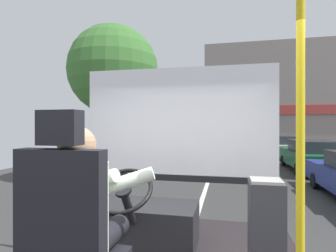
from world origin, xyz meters
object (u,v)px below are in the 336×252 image
Objects in this scene: handrail_pole at (300,146)px; parked_car_green at (311,155)px; steering_console at (142,222)px; driver_seat at (71,246)px; bus_driver at (82,209)px; parked_car_silver at (278,146)px; parked_car_charcoal at (269,139)px; fare_box at (266,231)px.

parked_car_green is at bearing 74.08° from handrail_pole.
steering_console is at bearing -113.77° from parked_car_green.
driver_seat is 1.29m from steering_console.
steering_console is at bearing 139.62° from handrail_pole.
parked_car_silver is (3.89, 15.86, -0.77)m from bus_driver.
driver_seat reaches higher than parked_car_green.
parked_car_green is (4.30, 10.89, -0.77)m from bus_driver.
parked_car_green is at bearing -90.00° from parked_car_charcoal.
fare_box is at bearing 31.80° from bus_driver.
driver_seat is at bearing -90.00° from steering_console.
driver_seat is 1.36m from handrail_pole.
parked_car_charcoal reaches higher than parked_car_silver.
driver_seat is 1.62× the size of fare_box.
bus_driver reaches higher than steering_console.
driver_seat reaches higher than bus_driver.
handrail_pole reaches higher than fare_box.
bus_driver is at bearing -111.52° from parked_car_green.
parked_car_silver is at bearing 76.33° from driver_seat.
steering_console is 21.69m from parked_car_charcoal.
bus_driver reaches higher than parked_car_charcoal.
bus_driver is 0.20× the size of parked_car_charcoal.
handrail_pole reaches higher than parked_car_charcoal.
driver_seat is at bearing -100.81° from parked_car_charcoal.
parked_car_charcoal is (3.17, 21.70, -0.38)m from fare_box.
driver_seat is 0.59× the size of handrail_pole.
fare_box is at bearing -21.28° from steering_console.
steering_console reaches higher than parked_car_green.
parked_car_silver is (3.89, 15.98, -0.60)m from driver_seat.
parked_car_silver is (2.67, 15.76, -1.16)m from handrail_pole.
bus_driver reaches higher than parked_car_silver.
fare_box is at bearing 35.77° from driver_seat.
bus_driver is at bearing -148.20° from fare_box.
driver_seat is 16.45m from parked_car_silver.
fare_box is 0.20× the size of parked_car_charcoal.
handrail_pole reaches higher than steering_console.
parked_car_charcoal is at bearing 78.58° from steering_console.
driver_seat reaches higher than parked_car_charcoal.
driver_seat is 1.64× the size of bus_driver.
parked_car_charcoal is (3.08, 22.30, -1.08)m from handrail_pole.
bus_driver is 0.18× the size of parked_car_green.
driver_seat is at bearing -103.67° from parked_car_silver.
steering_console is at bearing -104.79° from parked_car_silver.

